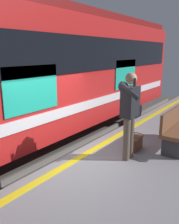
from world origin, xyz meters
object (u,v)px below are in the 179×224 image
object	(u,v)px
handbag	(135,143)
passenger	(130,109)
train_carriage	(50,68)
bench	(179,126)

from	to	relation	value
handbag	passenger	bearing A→B (deg)	6.81
train_carriage	handbag	xyz separation A→B (m)	(0.70, 3.22, -1.48)
passenger	handbag	bearing A→B (deg)	-173.19
train_carriage	bench	distance (m)	4.08
passenger	bench	distance (m)	1.49
passenger	bench	size ratio (longest dim) A/B	1.03
train_carriage	passenger	size ratio (longest dim) A/B	6.79
handbag	train_carriage	bearing A→B (deg)	-102.23
passenger	train_carriage	bearing A→B (deg)	-109.76
bench	handbag	bearing A→B (deg)	-43.16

